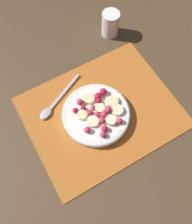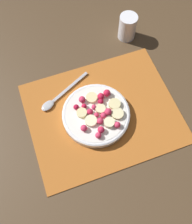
{
  "view_description": "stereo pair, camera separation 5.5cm",
  "coord_description": "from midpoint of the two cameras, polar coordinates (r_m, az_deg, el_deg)",
  "views": [
    {
      "loc": [
        0.18,
        0.27,
        0.71
      ],
      "look_at": [
        0.02,
        0.01,
        0.04
      ],
      "focal_mm": 40.0,
      "sensor_mm": 36.0,
      "label": 1
    },
    {
      "loc": [
        0.13,
        0.3,
        0.71
      ],
      "look_at": [
        0.02,
        0.01,
        0.04
      ],
      "focal_mm": 40.0,
      "sensor_mm": 36.0,
      "label": 2
    }
  ],
  "objects": [
    {
      "name": "spoon",
      "position": [
        0.8,
        -7.22,
        2.85
      ],
      "size": [
        0.18,
        0.1,
        0.01
      ],
      "rotation": [
        0.0,
        0.0,
        6.74
      ],
      "color": "#B2B2B7",
      "rests_on": "placemat"
    },
    {
      "name": "drinking_glass",
      "position": [
        0.92,
        8.99,
        18.52
      ],
      "size": [
        0.06,
        0.06,
        0.09
      ],
      "color": "white",
      "rests_on": "ground_plane"
    },
    {
      "name": "placemat",
      "position": [
        0.78,
        3.58,
        -0.3
      ],
      "size": [
        0.46,
        0.37,
        0.01
      ],
      "color": "#B26023",
      "rests_on": "ground_plane"
    },
    {
      "name": "ground_plane",
      "position": [
        0.78,
        3.57,
        -0.39
      ],
      "size": [
        3.0,
        3.0,
        0.0
      ],
      "primitive_type": "plane",
      "color": "#4C3823"
    },
    {
      "name": "fruit_bowl",
      "position": [
        0.75,
        2.19,
        -0.65
      ],
      "size": [
        0.2,
        0.2,
        0.05
      ],
      "color": "white",
      "rests_on": "placemat"
    }
  ]
}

